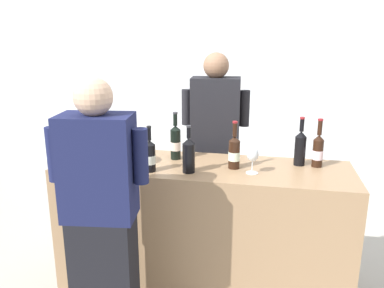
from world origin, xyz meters
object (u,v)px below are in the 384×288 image
object	(u,v)px
person_guest	(102,228)
wine_bottle_1	(234,152)
wine_bottle_6	(300,147)
wine_bottle_5	(114,139)
wine_glass	(253,156)
wine_bottle_0	(150,156)
wine_bottle_4	(318,150)
wine_bottle_2	(175,142)
person_server	(215,158)
wine_bottle_3	(189,154)
ice_bucket	(119,152)

from	to	relation	value
person_guest	wine_bottle_1	bearing A→B (deg)	46.31
wine_bottle_1	wine_bottle_6	distance (m)	0.47
wine_bottle_5	person_guest	distance (m)	0.95
wine_glass	wine_bottle_0	bearing A→B (deg)	-171.99
wine_bottle_1	wine_bottle_4	bearing A→B (deg)	14.87
wine_glass	person_guest	world-z (taller)	person_guest
wine_bottle_2	person_guest	size ratio (longest dim) A/B	0.21
wine_bottle_2	person_server	bearing A→B (deg)	65.05
wine_bottle_5	person_guest	bearing A→B (deg)	-72.55
wine_bottle_3	person_server	distance (m)	0.78
wine_bottle_0	wine_bottle_1	bearing A→B (deg)	17.64
ice_bucket	person_guest	xyz separation A→B (m)	(0.12, -0.59, -0.26)
ice_bucket	person_guest	world-z (taller)	person_guest
wine_bottle_0	wine_bottle_3	distance (m)	0.26
wine_bottle_1	person_server	xyz separation A→B (m)	(-0.22, 0.60, -0.24)
wine_bottle_1	wine_bottle_3	xyz separation A→B (m)	(-0.28, -0.14, 0.01)
wine_glass	person_server	size ratio (longest dim) A/B	0.10
wine_bottle_5	ice_bucket	xyz separation A→B (m)	(0.15, -0.28, -0.01)
wine_bottle_5	wine_bottle_1	bearing A→B (deg)	-10.92
person_guest	wine_bottle_5	bearing A→B (deg)	107.45
wine_bottle_0	wine_bottle_2	xyz separation A→B (m)	(0.10, 0.30, 0.02)
wine_bottle_3	wine_bottle_5	bearing A→B (deg)	153.75
wine_glass	ice_bucket	size ratio (longest dim) A/B	0.82
wine_bottle_1	wine_glass	distance (m)	0.15
wine_bottle_0	person_server	distance (m)	0.86
wine_bottle_1	wine_bottle_2	bearing A→B (deg)	164.01
wine_bottle_4	wine_bottle_5	distance (m)	1.48
wine_bottle_2	wine_glass	bearing A→B (deg)	-19.81
wine_bottle_3	wine_glass	xyz separation A→B (m)	(0.41, 0.06, -0.00)
wine_bottle_1	person_server	distance (m)	0.68
wine_bottle_0	person_server	xyz separation A→B (m)	(0.32, 0.77, -0.23)
wine_bottle_2	person_server	distance (m)	0.58
wine_bottle_0	wine_bottle_6	bearing A→B (deg)	18.70
wine_bottle_4	wine_bottle_5	bearing A→B (deg)	178.75
ice_bucket	person_server	distance (m)	0.92
wine_bottle_1	ice_bucket	bearing A→B (deg)	-172.81
wine_bottle_4	person_server	distance (m)	0.92
wine_bottle_0	ice_bucket	distance (m)	0.25
wine_bottle_0	person_server	world-z (taller)	person_server
wine_glass	person_guest	size ratio (longest dim) A/B	0.11
wine_bottle_5	person_guest	xyz separation A→B (m)	(0.27, -0.87, -0.27)
wine_bottle_6	person_server	world-z (taller)	person_server
wine_bottle_2	wine_bottle_3	xyz separation A→B (m)	(0.15, -0.26, -0.01)
wine_bottle_6	person_guest	world-z (taller)	person_guest
wine_bottle_2	wine_bottle_5	bearing A→B (deg)	173.70
wine_bottle_5	ice_bucket	distance (m)	0.32
wine_bottle_5	wine_glass	size ratio (longest dim) A/B	1.74
wine_bottle_4	wine_bottle_6	distance (m)	0.12
wine_bottle_6	wine_glass	xyz separation A→B (m)	(-0.31, -0.24, -0.01)
wine_bottle_1	wine_bottle_0	bearing A→B (deg)	-162.36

